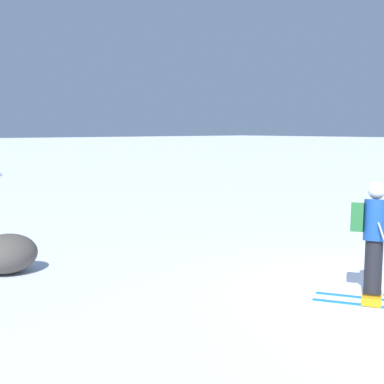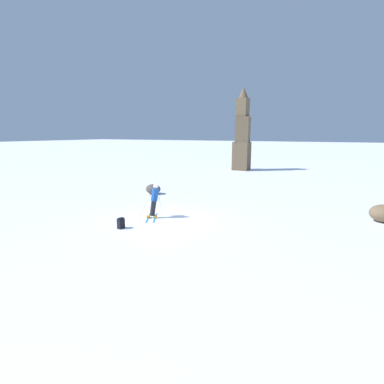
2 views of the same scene
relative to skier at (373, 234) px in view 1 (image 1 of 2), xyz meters
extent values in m
cube|color=#1E7AC6|center=(-0.28, -0.19, -1.01)|extent=(0.90, 1.53, 0.01)
cube|color=#1E7AC6|center=(0.04, -0.01, -1.01)|extent=(0.90, 1.53, 0.01)
cube|color=orange|center=(-0.28, -0.19, -0.94)|extent=(0.26, 0.31, 0.12)
cube|color=orange|center=(0.04, -0.01, -0.94)|extent=(0.26, 0.31, 0.12)
cylinder|color=black|center=(-0.05, -0.06, -0.49)|extent=(0.46, 0.41, 0.83)
cylinder|color=#194799|center=(0.04, -0.01, 0.21)|extent=(0.54, 0.51, 0.67)
sphere|color=tan|center=(0.10, 0.02, 0.63)|extent=(0.33, 0.32, 0.26)
sphere|color=silver|center=(0.10, 0.02, 0.66)|extent=(0.38, 0.37, 0.30)
cube|color=#236633|center=(-0.08, 0.22, 0.24)|extent=(0.39, 0.32, 0.48)
ellipsoid|color=#4C4742|center=(-3.66, 5.08, -0.66)|extent=(1.10, 0.94, 0.72)
camera|label=1|loc=(-7.22, -4.28, 1.58)|focal=50.00mm
camera|label=2|loc=(8.71, -12.34, 3.30)|focal=28.00mm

